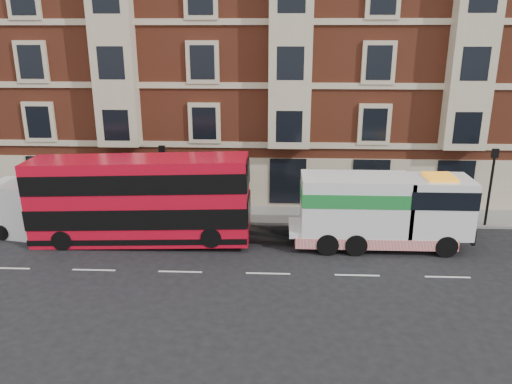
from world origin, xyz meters
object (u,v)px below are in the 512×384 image
Objects in this scene: box_van at (42,211)px; pedestrian at (157,199)px; tow_truck at (379,210)px; double_decker_bus at (140,199)px.

pedestrian is at bearing 44.20° from box_van.
box_van is (-17.58, 0.70, -0.56)m from tow_truck.
box_van is at bearing 172.76° from double_decker_bus.
double_decker_bus is at bearing 180.00° from tow_truck.
double_decker_bus is 12.07m from tow_truck.
double_decker_bus is 1.25× the size of tow_truck.
double_decker_bus is 1.91× the size of box_van.
pedestrian is (-0.18, 4.26, -1.41)m from double_decker_bus.
tow_truck reaches higher than pedestrian.
tow_truck reaches higher than box_van.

